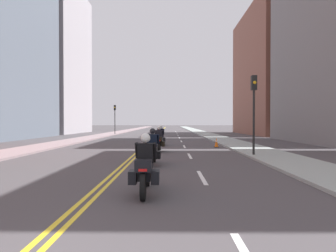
{
  "coord_description": "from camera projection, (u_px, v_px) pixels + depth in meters",
  "views": [
    {
      "loc": [
        2.01,
        -1.46,
        1.89
      ],
      "look_at": [
        1.84,
        17.42,
        1.64
      ],
      "focal_mm": 29.52,
      "sensor_mm": 36.0,
      "label": 1
    }
  ],
  "objects": [
    {
      "name": "sidewalk_left",
      "position": [
        117.0,
        133.0,
        49.56
      ],
      "size": [
        2.84,
        144.0,
        0.12
      ],
      "primitive_type": "cube",
      "color": "gray",
      "rests_on": "ground"
    },
    {
      "name": "traffic_cone_0",
      "position": [
        216.0,
        143.0,
        20.95
      ],
      "size": [
        0.36,
        0.36,
        0.71
      ],
      "color": "black",
      "rests_on": "ground"
    },
    {
      "name": "traffic_light_far",
      "position": [
        115.0,
        114.0,
        42.59
      ],
      "size": [
        0.28,
        0.38,
        4.56
      ],
      "color": "black",
      "rests_on": "ground"
    },
    {
      "name": "building_right_2",
      "position": [
        268.0,
        73.0,
        43.46
      ],
      "size": [
        6.87,
        18.17,
        19.41
      ],
      "color": "brown",
      "rests_on": "ground"
    },
    {
      "name": "traffic_light_near",
      "position": [
        254.0,
        100.0,
        15.09
      ],
      "size": [
        0.28,
        0.38,
        4.45
      ],
      "color": "black",
      "rests_on": "ground"
    },
    {
      "name": "ground_plane",
      "position": [
        159.0,
        133.0,
        49.49
      ],
      "size": [
        264.0,
        264.0,
        0.0
      ],
      "primitive_type": "plane",
      "color": "#464245"
    },
    {
      "name": "building_left_1",
      "position": [
        1.0,
        27.0,
        32.21
      ],
      "size": [
        7.86,
        14.43,
        26.02
      ],
      "color": "slate",
      "rests_on": "ground"
    },
    {
      "name": "motorcycle_2",
      "position": [
        159.0,
        141.0,
        17.91
      ],
      "size": [
        0.76,
        2.14,
        1.66
      ],
      "rotation": [
        0.0,
        0.0,
        -0.01
      ],
      "color": "black",
      "rests_on": "ground"
    },
    {
      "name": "centreline_yellow_inner",
      "position": [
        159.0,
        133.0,
        49.49
      ],
      "size": [
        0.12,
        132.0,
        0.01
      ],
      "primitive_type": "cube",
      "color": "yellow",
      "rests_on": "ground"
    },
    {
      "name": "motorcycle_3",
      "position": [
        161.0,
        137.0,
        22.57
      ],
      "size": [
        0.77,
        2.14,
        1.66
      ],
      "rotation": [
        0.0,
        0.0,
        0.02
      ],
      "color": "black",
      "rests_on": "ground"
    },
    {
      "name": "sidewalk_right",
      "position": [
        202.0,
        133.0,
        49.42
      ],
      "size": [
        2.84,
        144.0,
        0.12
      ],
      "primitive_type": "cube",
      "color": "#95A09C",
      "rests_on": "ground"
    },
    {
      "name": "building_left_2",
      "position": [
        56.0,
        61.0,
        48.51
      ],
      "size": [
        8.52,
        14.86,
        25.45
      ],
      "color": "#ACA6AE",
      "rests_on": "ground"
    },
    {
      "name": "centreline_yellow_outer",
      "position": [
        160.0,
        133.0,
        49.49
      ],
      "size": [
        0.12,
        132.0,
        0.01
      ],
      "primitive_type": "cube",
      "color": "yellow",
      "rests_on": "ground"
    },
    {
      "name": "motorcycle_1",
      "position": [
        152.0,
        150.0,
        12.15
      ],
      "size": [
        0.77,
        2.13,
        1.63
      ],
      "rotation": [
        0.0,
        0.0,
        -0.03
      ],
      "color": "black",
      "rests_on": "ground"
    },
    {
      "name": "lane_dashes_white",
      "position": [
        180.0,
        139.0,
        30.47
      ],
      "size": [
        0.14,
        56.4,
        0.01
      ],
      "color": "silver",
      "rests_on": "ground"
    },
    {
      "name": "motorcycle_0",
      "position": [
        145.0,
        169.0,
        7.26
      ],
      "size": [
        0.77,
        2.2,
        1.6
      ],
      "rotation": [
        0.0,
        0.0,
        0.01
      ],
      "color": "black",
      "rests_on": "ground"
    }
  ]
}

